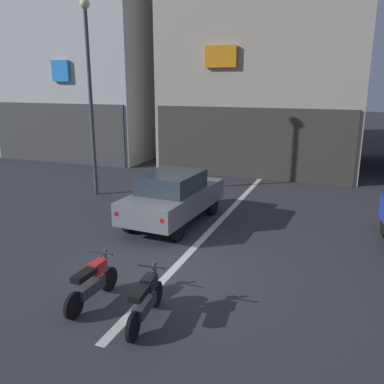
% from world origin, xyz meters
% --- Properties ---
extents(ground_plane, '(120.00, 120.00, 0.00)m').
position_xyz_m(ground_plane, '(0.00, 0.00, 0.00)').
color(ground_plane, '#333338').
extents(lane_centre_line, '(0.20, 18.00, 0.01)m').
position_xyz_m(lane_centre_line, '(0.00, 6.00, 0.00)').
color(lane_centre_line, silver).
rests_on(lane_centre_line, ground).
extents(building_corner_left, '(8.63, 9.23, 14.32)m').
position_xyz_m(building_corner_left, '(-11.16, 14.69, 7.14)').
color(building_corner_left, silver).
rests_on(building_corner_left, ground).
extents(building_mid_block, '(9.43, 9.27, 13.97)m').
position_xyz_m(building_mid_block, '(-0.56, 14.69, 6.97)').
color(building_mid_block, '#B2A893').
rests_on(building_mid_block, ground).
extents(car_grey_crossing_near, '(2.02, 4.20, 1.64)m').
position_xyz_m(car_grey_crossing_near, '(-1.30, 3.14, 0.89)').
color(car_grey_crossing_near, black).
rests_on(car_grey_crossing_near, ground).
extents(street_lamp, '(0.36, 0.36, 7.13)m').
position_xyz_m(street_lamp, '(-5.53, 5.23, 4.31)').
color(street_lamp, '#47474C').
rests_on(street_lamp, ground).
extents(motorcycle_red_row_leftmost, '(0.55, 1.67, 0.98)m').
position_xyz_m(motorcycle_red_row_leftmost, '(-0.89, -1.84, 0.46)').
color(motorcycle_red_row_leftmost, black).
rests_on(motorcycle_red_row_leftmost, ground).
extents(motorcycle_black_row_left_mid, '(0.55, 1.67, 0.98)m').
position_xyz_m(motorcycle_black_row_left_mid, '(0.40, -2.06, 0.46)').
color(motorcycle_black_row_left_mid, black).
rests_on(motorcycle_black_row_left_mid, ground).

